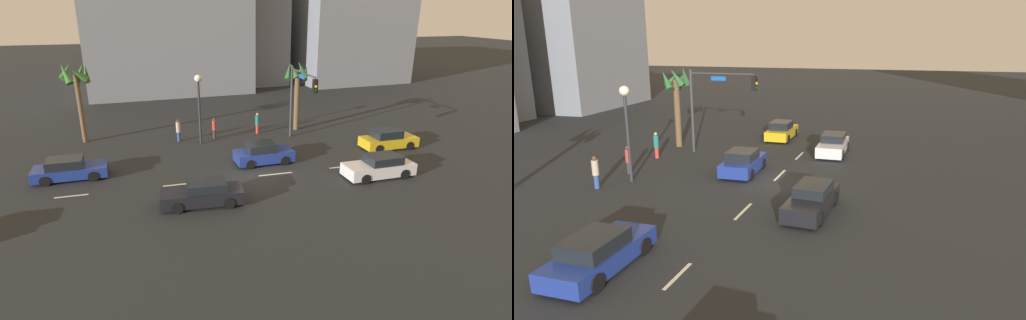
{
  "view_description": "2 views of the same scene",
  "coord_description": "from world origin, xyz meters",
  "views": [
    {
      "loc": [
        -6.86,
        -23.78,
        10.3
      ],
      "look_at": [
        -0.38,
        -0.64,
        1.37
      ],
      "focal_mm": 29.07,
      "sensor_mm": 36.0,
      "label": 1
    },
    {
      "loc": [
        -23.35,
        -7.13,
        7.76
      ],
      "look_at": [
        -0.59,
        0.07,
        1.39
      ],
      "focal_mm": 31.13,
      "sensor_mm": 36.0,
      "label": 2
    }
  ],
  "objects": [
    {
      "name": "pedestrian_0",
      "position": [
        -1.31,
        8.82,
        0.92
      ],
      "size": [
        0.44,
        0.44,
        1.74
      ],
      "color": "#333338",
      "rests_on": "ground_plane"
    },
    {
      "name": "pedestrian_1",
      "position": [
        2.51,
        9.23,
        0.95
      ],
      "size": [
        0.5,
        0.5,
        1.81
      ],
      "color": "#BF3833",
      "rests_on": "ground_plane"
    },
    {
      "name": "lane_stripe_1",
      "position": [
        -11.3,
        0.0,
        0.01
      ],
      "size": [
        1.86,
        0.14,
        0.01
      ],
      "primitive_type": "cube",
      "color": "silver",
      "rests_on": "ground_plane"
    },
    {
      "name": "building_3",
      "position": [
        22.29,
        35.13,
        6.66
      ],
      "size": [
        16.03,
        17.85,
        13.32
      ],
      "primitive_type": "cube",
      "rotation": [
        0.0,
        0.0,
        0.06
      ],
      "color": "gray",
      "rests_on": "ground_plane"
    },
    {
      "name": "traffic_signal",
      "position": [
        4.94,
        5.91,
        4.02
      ],
      "size": [
        0.32,
        5.08,
        5.9
      ],
      "color": "#38383D",
      "rests_on": "ground_plane"
    },
    {
      "name": "car_4",
      "position": [
        11.13,
        2.77,
        0.68
      ],
      "size": [
        4.31,
        1.96,
        1.48
      ],
      "color": "gold",
      "rests_on": "ground_plane"
    },
    {
      "name": "ground_plane",
      "position": [
        0.0,
        0.0,
        0.0
      ],
      "size": [
        220.0,
        220.0,
        0.0
      ],
      "primitive_type": "plane",
      "color": "#232628"
    },
    {
      "name": "lane_stripe_3",
      "position": [
        1.13,
        0.0,
        0.01
      ],
      "size": [
        2.27,
        0.14,
        0.01
      ],
      "primitive_type": "cube",
      "color": "silver",
      "rests_on": "ground_plane"
    },
    {
      "name": "palm_tree_1",
      "position": [
        6.12,
        9.48,
        4.27
      ],
      "size": [
        2.29,
        2.21,
        6.12
      ],
      "color": "brown",
      "rests_on": "ground_plane"
    },
    {
      "name": "pedestrian_2",
      "position": [
        -4.22,
        8.86,
        0.95
      ],
      "size": [
        0.5,
        0.5,
        1.81
      ],
      "color": "#2D478C",
      "rests_on": "ground_plane"
    },
    {
      "name": "car_0",
      "position": [
        -11.68,
        2.84,
        0.63
      ],
      "size": [
        4.5,
        1.98,
        1.36
      ],
      "color": "navy",
      "rests_on": "ground_plane"
    },
    {
      "name": "car_3",
      "position": [
        7.42,
        -2.12,
        0.66
      ],
      "size": [
        4.57,
        2.01,
        1.42
      ],
      "color": "silver",
      "rests_on": "ground_plane"
    },
    {
      "name": "lane_stripe_4",
      "position": [
        6.05,
        0.0,
        0.01
      ],
      "size": [
        2.12,
        0.14,
        0.01
      ],
      "primitive_type": "cube",
      "color": "silver",
      "rests_on": "ground_plane"
    },
    {
      "name": "car_2",
      "position": [
        0.95,
        2.27,
        0.67
      ],
      "size": [
        4.09,
        2.09,
        1.46
      ],
      "color": "navy",
      "rests_on": "ground_plane"
    },
    {
      "name": "streetlamp",
      "position": [
        -2.59,
        7.77,
        3.88
      ],
      "size": [
        0.56,
        0.56,
        5.46
      ],
      "color": "#2D2D33",
      "rests_on": "ground_plane"
    },
    {
      "name": "lane_stripe_2",
      "position": [
        -5.02,
        0.0,
        0.01
      ],
      "size": [
        2.16,
        0.14,
        0.01
      ],
      "primitive_type": "cube",
      "color": "silver",
      "rests_on": "ground_plane"
    },
    {
      "name": "car_1",
      "position": [
        -4.1,
        -3.1,
        0.63
      ],
      "size": [
        4.56,
        2.0,
        1.34
      ],
      "color": "black",
      "rests_on": "ground_plane"
    }
  ]
}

